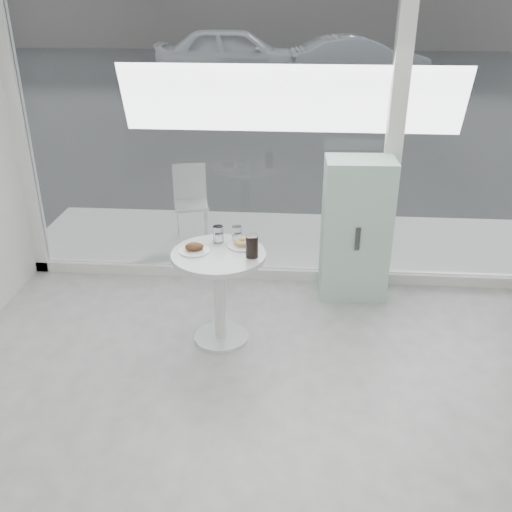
# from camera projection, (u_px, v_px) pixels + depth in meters

# --- Properties ---
(room_shell) EXTENTS (6.00, 6.00, 6.00)m
(room_shell) POSITION_uv_depth(u_px,v_px,m) (265.00, 268.00, 1.56)
(room_shell) COLOR white
(room_shell) RESTS_ON ground
(storefront) EXTENTS (5.00, 0.14, 3.00)m
(storefront) POSITION_uv_depth(u_px,v_px,m) (300.00, 100.00, 4.84)
(storefront) COLOR white
(storefront) RESTS_ON ground
(main_table) EXTENTS (0.72, 0.72, 0.77)m
(main_table) POSITION_uv_depth(u_px,v_px,m) (219.00, 278.00, 4.40)
(main_table) COLOR white
(main_table) RESTS_ON ground
(patio_deck) EXTENTS (5.60, 1.60, 0.05)m
(patio_deck) POSITION_uv_depth(u_px,v_px,m) (289.00, 242.00, 6.30)
(patio_deck) COLOR silver
(patio_deck) RESTS_ON ground
(street) EXTENTS (40.00, 24.00, 0.00)m
(street) POSITION_uv_depth(u_px,v_px,m) (299.00, 78.00, 17.27)
(street) COLOR #3D3D3D
(street) RESTS_ON ground
(mint_cabinet) EXTENTS (0.60, 0.42, 1.28)m
(mint_cabinet) POSITION_uv_depth(u_px,v_px,m) (356.00, 229.00, 5.04)
(mint_cabinet) COLOR #9BC6B0
(mint_cabinet) RESTS_ON ground
(patio_chair) EXTENTS (0.43, 0.43, 0.82)m
(patio_chair) POSITION_uv_depth(u_px,v_px,m) (191.00, 198.00, 6.14)
(patio_chair) COLOR white
(patio_chair) RESTS_ON patio_deck
(car_white) EXTENTS (4.69, 2.23, 1.55)m
(car_white) POSITION_uv_depth(u_px,v_px,m) (236.00, 55.00, 16.01)
(car_white) COLOR white
(car_white) RESTS_ON street
(car_silver) EXTENTS (4.14, 2.05, 1.30)m
(car_silver) POSITION_uv_depth(u_px,v_px,m) (358.00, 60.00, 15.92)
(car_silver) COLOR #A5A7AD
(car_silver) RESTS_ON street
(plate_fritter) EXTENTS (0.23, 0.23, 0.07)m
(plate_fritter) POSITION_uv_depth(u_px,v_px,m) (195.00, 248.00, 4.31)
(plate_fritter) COLOR white
(plate_fritter) RESTS_ON main_table
(plate_donut) EXTENTS (0.23, 0.23, 0.06)m
(plate_donut) POSITION_uv_depth(u_px,v_px,m) (242.00, 244.00, 4.40)
(plate_donut) COLOR white
(plate_donut) RESTS_ON main_table
(water_tumbler_a) EXTENTS (0.08, 0.08, 0.13)m
(water_tumbler_a) POSITION_uv_depth(u_px,v_px,m) (218.00, 235.00, 4.45)
(water_tumbler_a) COLOR white
(water_tumbler_a) RESTS_ON main_table
(water_tumbler_b) EXTENTS (0.08, 0.08, 0.13)m
(water_tumbler_b) POSITION_uv_depth(u_px,v_px,m) (237.00, 235.00, 4.47)
(water_tumbler_b) COLOR white
(water_tumbler_b) RESTS_ON main_table
(cola_glass) EXTENTS (0.09, 0.09, 0.18)m
(cola_glass) POSITION_uv_depth(u_px,v_px,m) (252.00, 246.00, 4.20)
(cola_glass) COLOR white
(cola_glass) RESTS_ON main_table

